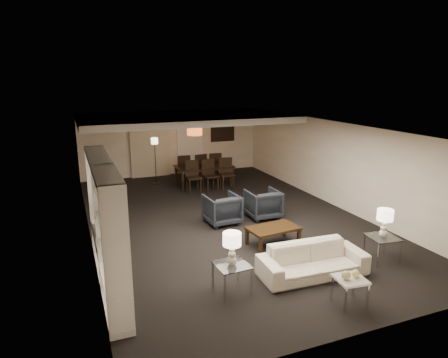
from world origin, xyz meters
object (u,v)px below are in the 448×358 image
side_table_right (382,249)px  table_lamp_left (232,249)px  coffee_table (273,236)px  chair_nr (227,174)px  sofa (313,260)px  chair_fr (214,166)px  marble_table (349,291)px  vase_amber (107,208)px  television (103,217)px  chair_fm (199,167)px  pendant_light (195,132)px  armchair_left (222,209)px  table_lamp_right (384,223)px  chair_nl (194,177)px  chair_nm (211,175)px  armchair_right (263,204)px  vase_blue (111,245)px  floor_speaker (107,228)px  side_table_left (232,278)px  chair_fl (183,169)px  floor_lamp (155,161)px  dining_table (204,176)px

side_table_right → table_lamp_left: 3.45m
coffee_table → chair_nr: bearing=80.6°
sofa → chair_fr: bearing=86.7°
sofa → chair_nr: 6.44m
marble_table → vase_amber: vase_amber is taller
television → chair_fm: size_ratio=1.04×
pendant_light → chair_nr: pendant_light is taller
armchair_left → table_lamp_right: 4.05m
coffee_table → chair_nl: bearing=94.8°
coffee_table → table_lamp_left: table_lamp_left is taller
chair_nm → chair_nl: bearing=175.6°
armchair_left → sofa: bearing=96.8°
coffee_table → chair_fr: size_ratio=1.10×
marble_table → chair_nl: size_ratio=0.46×
vase_amber → chair_nr: vase_amber is taller
television → chair_fr: (4.47, 5.80, -0.54)m
television → table_lamp_right: bearing=-109.3°
side_table_right → table_lamp_right: bearing=0.0°
chair_nr → armchair_left: bearing=-107.0°
table_lamp_right → chair_nl: size_ratio=0.57×
sofa → armchair_right: armchair_right is taller
vase_blue → floor_speaker: (0.11, 2.21, -0.53)m
side_table_left → vase_blue: size_ratio=3.09×
television → chair_nr: television is taller
table_lamp_left → chair_fr: bearing=72.0°
coffee_table → side_table_left: (-1.70, -1.60, 0.06)m
chair_nm → chair_nr: size_ratio=1.00×
side_table_left → marble_table: (1.70, -1.10, -0.03)m
coffee_table → table_lamp_left: size_ratio=1.94×
vase_amber → chair_fl: (3.30, 7.11, -1.13)m
sofa → chair_fr: chair_fr is taller
side_table_left → chair_nm: 6.67m
coffee_table → chair_nm: chair_nm is taller
coffee_table → armchair_right: (0.60, 1.70, 0.18)m
floor_speaker → armchair_right: bearing=6.2°
floor_speaker → chair_fm: 6.50m
pendant_light → floor_speaker: size_ratio=0.42×
table_lamp_left → chair_fm: 7.93m
chair_nl → floor_lamp: bearing=123.4°
coffee_table → television: television is taller
chair_fm → floor_lamp: size_ratio=0.63×
chair_nl → side_table_left: bearing=-99.1°
armchair_left → chair_fm: (0.80, 4.39, 0.13)m
dining_table → floor_speaker: bearing=-128.0°
side_table_left → television: 2.85m
vase_amber → chair_fr: 8.49m
vase_amber → armchair_left: bearing=41.2°
vase_blue → chair_fl: (3.30, 7.49, -0.63)m
pendant_light → chair_fm: bearing=61.0°
television → chair_nr: bearing=-44.8°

